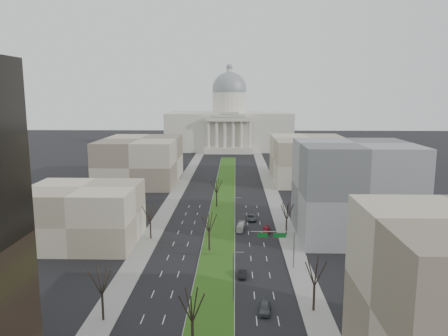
% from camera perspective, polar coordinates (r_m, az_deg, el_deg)
% --- Properties ---
extents(ground, '(600.00, 600.00, 0.00)m').
position_cam_1_polar(ground, '(141.32, -0.16, -5.11)').
color(ground, black).
rests_on(ground, ground).
extents(median, '(8.00, 222.03, 0.20)m').
position_cam_1_polar(median, '(140.31, -0.17, -5.17)').
color(median, '#999993').
rests_on(median, ground).
extents(sidewalk_left, '(5.00, 330.00, 0.15)m').
position_cam_1_polar(sidewalk_left, '(119.18, -9.03, -8.02)').
color(sidewalk_left, gray).
rests_on(sidewalk_left, ground).
extents(sidewalk_right, '(5.00, 330.00, 0.15)m').
position_cam_1_polar(sidewalk_right, '(118.02, 8.10, -8.17)').
color(sidewalk_right, gray).
rests_on(sidewalk_right, ground).
extents(capitol, '(80.00, 46.00, 55.00)m').
position_cam_1_polar(capitol, '(286.88, 0.70, 5.72)').
color(capitol, beige).
rests_on(capitol, ground).
extents(building_beige_left, '(26.00, 22.00, 14.00)m').
position_cam_1_polar(building_beige_left, '(111.92, -17.93, -5.85)').
color(building_beige_left, tan).
rests_on(building_beige_left, ground).
extents(building_grey_right, '(28.00, 26.00, 24.00)m').
position_cam_1_polar(building_grey_right, '(115.21, 16.60, -2.78)').
color(building_grey_right, slate).
rests_on(building_grey_right, ground).
extents(building_far_left, '(30.00, 40.00, 18.00)m').
position_cam_1_polar(building_far_left, '(182.84, -10.83, 0.99)').
color(building_far_left, gray).
rests_on(building_far_left, ground).
extents(building_far_right, '(30.00, 40.00, 18.00)m').
position_cam_1_polar(building_far_right, '(186.20, 11.08, 1.13)').
color(building_far_right, tan).
rests_on(building_far_right, ground).
extents(tree_left_mid, '(5.40, 5.40, 9.72)m').
position_cam_1_polar(tree_left_mid, '(73.89, -15.73, -13.84)').
color(tree_left_mid, black).
rests_on(tree_left_mid, ground).
extents(tree_left_far, '(5.28, 5.28, 9.50)m').
position_cam_1_polar(tree_left_far, '(110.62, -9.63, -5.77)').
color(tree_left_far, black).
rests_on(tree_left_far, ground).
extents(tree_right_mid, '(5.52, 5.52, 9.94)m').
position_cam_1_polar(tree_right_mid, '(75.59, 11.79, -13.00)').
color(tree_right_mid, black).
rests_on(tree_right_mid, ground).
extents(tree_right_far, '(5.04, 5.04, 9.07)m').
position_cam_1_polar(tree_right_far, '(113.30, 8.20, -5.53)').
color(tree_right_far, black).
rests_on(tree_right_far, ground).
extents(tree_median_a, '(5.40, 5.40, 9.72)m').
position_cam_1_polar(tree_median_a, '(63.87, -4.20, -17.38)').
color(tree_median_a, black).
rests_on(tree_median_a, ground).
extents(tree_median_b, '(5.40, 5.40, 9.72)m').
position_cam_1_polar(tree_median_b, '(101.03, -1.96, -7.04)').
color(tree_median_b, black).
rests_on(tree_median_b, ground).
extents(tree_median_c, '(5.40, 5.40, 9.72)m').
position_cam_1_polar(tree_median_c, '(139.77, -0.98, -2.33)').
color(tree_median_c, black).
rests_on(tree_median_c, ground).
extents(streetlamp_median_b, '(1.90, 0.20, 9.16)m').
position_cam_1_polar(streetlamp_median_b, '(78.10, 1.28, -13.89)').
color(streetlamp_median_b, gray).
rests_on(streetlamp_median_b, ground).
extents(streetlamp_median_c, '(1.90, 0.20, 9.16)m').
position_cam_1_polar(streetlamp_median_c, '(115.87, 1.35, -5.97)').
color(streetlamp_median_c, gray).
rests_on(streetlamp_median_c, ground).
extents(mast_arm_signs, '(9.12, 0.24, 8.09)m').
position_cam_1_polar(mast_arm_signs, '(92.13, 7.46, -9.37)').
color(mast_arm_signs, gray).
rests_on(mast_arm_signs, ground).
extents(car_grey_near, '(2.44, 4.95, 1.62)m').
position_cam_1_polar(car_grey_near, '(76.71, 5.35, -17.70)').
color(car_grey_near, '#494C50').
rests_on(car_grey_near, ground).
extents(car_black, '(1.72, 4.31, 1.39)m').
position_cam_1_polar(car_black, '(89.49, 2.43, -13.59)').
color(car_black, black).
rests_on(car_black, ground).
extents(car_red, '(2.59, 5.05, 1.40)m').
position_cam_1_polar(car_red, '(116.39, 5.54, -8.05)').
color(car_red, maroon).
rests_on(car_red, ground).
extents(car_grey_far, '(2.75, 5.73, 1.58)m').
position_cam_1_polar(car_grey_far, '(126.91, 3.58, -6.48)').
color(car_grey_far, '#46494D').
rests_on(car_grey_far, ground).
extents(box_van, '(2.34, 7.05, 1.93)m').
position_cam_1_polar(box_van, '(117.88, 2.20, -7.65)').
color(box_van, white).
rests_on(box_van, ground).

